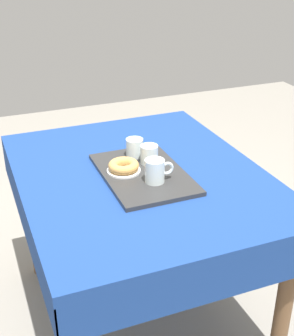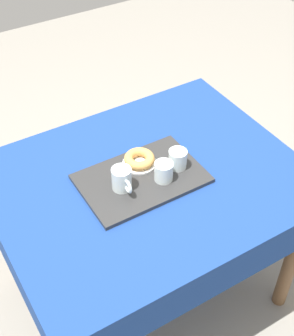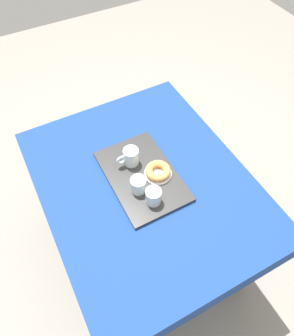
% 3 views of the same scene
% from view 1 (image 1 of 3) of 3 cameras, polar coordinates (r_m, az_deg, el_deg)
% --- Properties ---
extents(ground_plane, '(6.00, 6.00, 0.00)m').
position_cam_1_polar(ground_plane, '(2.34, -0.69, -17.25)').
color(ground_plane, gray).
extents(dining_table, '(1.19, 0.95, 0.76)m').
position_cam_1_polar(dining_table, '(1.94, -0.80, -3.12)').
color(dining_table, navy).
rests_on(dining_table, ground).
extents(serving_tray, '(0.47, 0.31, 0.02)m').
position_cam_1_polar(serving_tray, '(1.87, -0.51, -0.71)').
color(serving_tray, '#2D2D2D').
rests_on(serving_tray, dining_table).
extents(tea_mug_left, '(0.08, 0.11, 0.09)m').
position_cam_1_polar(tea_mug_left, '(1.77, 0.99, -0.42)').
color(tea_mug_left, silver).
rests_on(tea_mug_left, serving_tray).
extents(water_glass_near, '(0.07, 0.07, 0.08)m').
position_cam_1_polar(water_glass_near, '(1.92, 0.26, 1.55)').
color(water_glass_near, silver).
rests_on(water_glass_near, serving_tray).
extents(water_glass_far, '(0.07, 0.07, 0.08)m').
position_cam_1_polar(water_glass_far, '(1.98, -1.50, 2.36)').
color(water_glass_far, silver).
rests_on(water_glass_far, serving_tray).
extents(donut_plate_left, '(0.13, 0.13, 0.01)m').
position_cam_1_polar(donut_plate_left, '(1.87, -2.81, -0.32)').
color(donut_plate_left, white).
rests_on(donut_plate_left, serving_tray).
extents(sugar_donut_left, '(0.12, 0.12, 0.04)m').
position_cam_1_polar(sugar_donut_left, '(1.86, -2.83, 0.28)').
color(sugar_donut_left, tan).
rests_on(sugar_donut_left, donut_plate_left).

